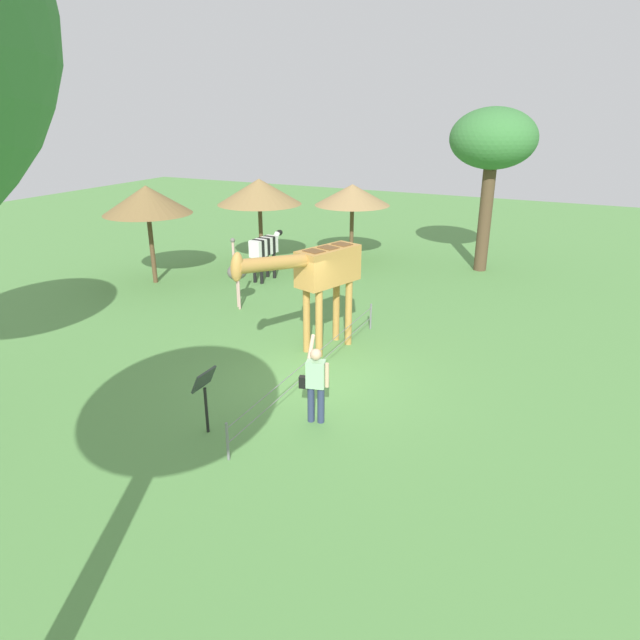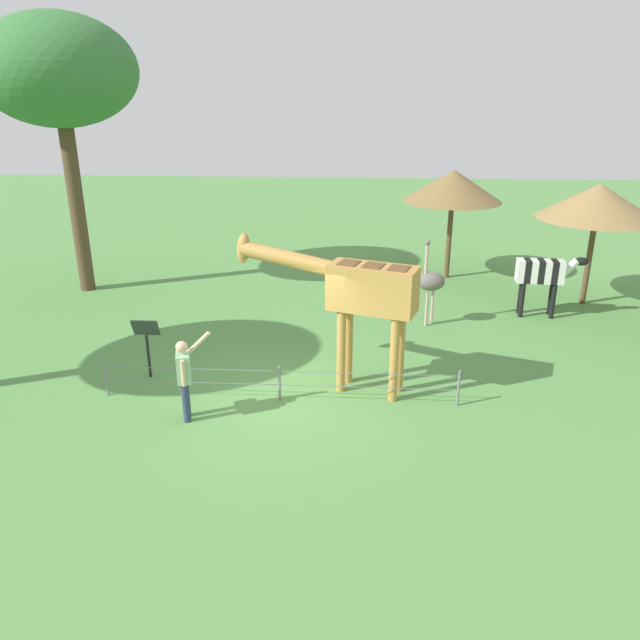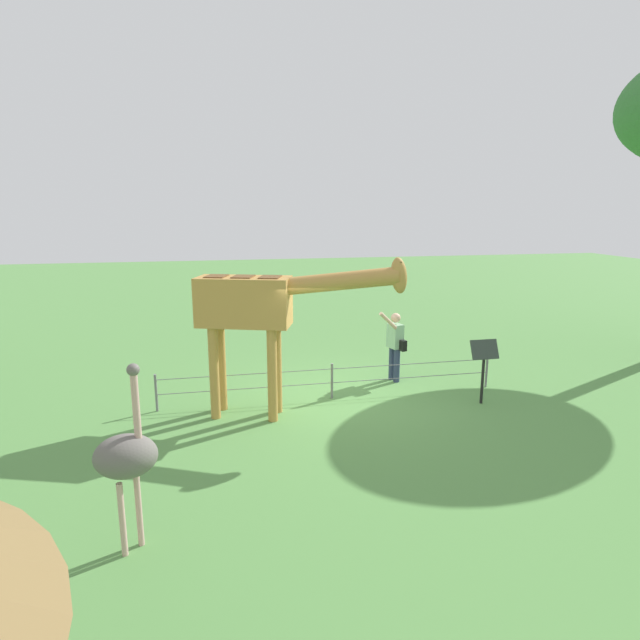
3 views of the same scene
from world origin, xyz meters
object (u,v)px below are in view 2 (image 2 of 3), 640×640
at_px(ostrich, 431,281).
at_px(info_sign, 146,336).
at_px(giraffe, 356,292).
at_px(shade_hut_aside, 598,202).
at_px(tree_east, 58,73).
at_px(shade_hut_far, 453,186).
at_px(zebra, 542,274).
at_px(visitor, 184,375).

relative_size(ostrich, info_sign, 1.70).
relative_size(giraffe, shade_hut_aside, 1.12).
xyz_separation_m(shade_hut_aside, info_sign, (10.83, 5.41, -1.95)).
bearing_deg(tree_east, shade_hut_aside, 178.53).
relative_size(ostrich, shade_hut_far, 0.66).
relative_size(zebra, ostrich, 0.81).
distance_m(shade_hut_far, shade_hut_aside, 4.23).
xyz_separation_m(shade_hut_far, info_sign, (7.27, 7.69, -1.97)).
bearing_deg(shade_hut_aside, shade_hut_far, -32.65).
relative_size(zebra, tree_east, 0.24).
bearing_deg(ostrich, giraffe, 63.06).
bearing_deg(ostrich, visitor, 45.83).
distance_m(giraffe, shade_hut_aside, 8.61).
distance_m(visitor, shade_hut_aside, 12.09).
bearing_deg(shade_hut_aside, zebra, 35.78).
height_order(shade_hut_aside, info_sign, shade_hut_aside).
distance_m(zebra, ostrich, 3.12).
xyz_separation_m(tree_east, info_sign, (-3.78, 5.78, -5.19)).
height_order(zebra, info_sign, zebra).
xyz_separation_m(visitor, zebra, (-8.02, -5.99, 0.26)).
height_order(ostrich, shade_hut_far, shade_hut_far).
bearing_deg(shade_hut_aside, giraffe, 41.26).
height_order(zebra, ostrich, ostrich).
xyz_separation_m(giraffe, shade_hut_far, (-2.88, -7.94, 0.83)).
bearing_deg(shade_hut_aside, info_sign, 26.52).
relative_size(ostrich, shade_hut_aside, 0.67).
distance_m(ostrich, shade_hut_aside, 5.25).
height_order(giraffe, info_sign, giraffe).
relative_size(visitor, ostrich, 0.75).
xyz_separation_m(ostrich, tree_east, (10.05, -2.32, 4.96)).
bearing_deg(info_sign, tree_east, -56.81).
distance_m(visitor, shade_hut_far, 11.33).
relative_size(giraffe, shade_hut_far, 1.11).
distance_m(giraffe, ostrich, 4.26).
distance_m(shade_hut_aside, tree_east, 14.97).
relative_size(visitor, tree_east, 0.22).
bearing_deg(giraffe, zebra, -137.16).
height_order(ostrich, shade_hut_aside, shade_hut_aside).
bearing_deg(shade_hut_far, giraffe, 70.03).
xyz_separation_m(giraffe, visitor, (3.12, 1.45, -1.19)).
bearing_deg(tree_east, giraffe, 143.55).
bearing_deg(zebra, visitor, 36.74).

